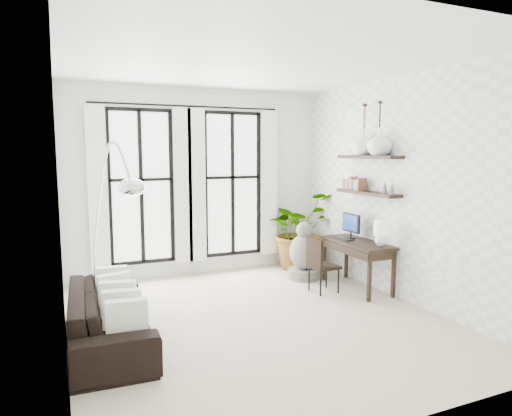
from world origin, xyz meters
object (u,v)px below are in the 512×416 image
plant (299,230)px  buddha (304,255)px  sofa (109,317)px  arc_lamp (112,190)px  desk_chair (320,262)px  desk (359,245)px

plant → buddha: plant is taller
sofa → arc_lamp: (0.10, 0.27, 1.39)m
sofa → plant: (3.56, 2.10, 0.40)m
sofa → desk_chair: desk_chair is taller
plant → arc_lamp: (-3.45, -1.83, 0.99)m
desk → plant: bearing=96.8°
desk → arc_lamp: (-3.64, -0.25, 0.99)m
plant → sofa: bearing=-149.4°
arc_lamp → plant: bearing=27.9°
plant → desk: bearing=-83.2°
sofa → arc_lamp: 1.42m
arc_lamp → desk_chair: bearing=7.1°
plant → buddha: bearing=-111.8°
arc_lamp → buddha: bearing=19.9°
buddha → arc_lamp: bearing=-160.1°
desk → desk_chair: 0.68m
desk_chair → arc_lamp: size_ratio=0.37×
sofa → desk: bearing=-79.3°
desk_chair → buddha: (0.17, 0.78, -0.07)m
desk → buddha: desk is taller
buddha → desk_chair: bearing=-102.3°
sofa → plant: plant is taller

